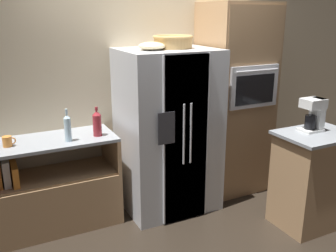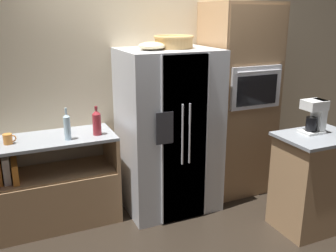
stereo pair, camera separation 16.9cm
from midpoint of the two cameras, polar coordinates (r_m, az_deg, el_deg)
The scene contains 12 objects.
ground_plane at distance 4.19m, azimuth -1.84°, elevation -12.44°, with size 20.00×20.00×0.00m, color black.
wall_back at distance 4.17m, azimuth -4.93°, elevation 7.83°, with size 12.00×0.06×2.80m.
counter_left at distance 3.94m, azimuth -18.22°, elevation -9.92°, with size 1.21×0.56×0.91m.
refrigerator at distance 3.95m, azimuth -1.20°, elevation -0.78°, with size 0.96×0.82×1.71m.
wall_oven at distance 4.39m, azimuth 9.03°, elevation 3.98°, with size 0.75×0.70×2.16m.
island_counter at distance 3.94m, azimuth 19.92°, elevation -7.64°, with size 0.72×0.54×0.96m.
wicker_basket at distance 3.83m, azimuth -0.52°, elevation 12.79°, with size 0.40×0.40×0.13m.
fruit_bowl at distance 3.65m, azimuth -3.87°, elevation 12.07°, with size 0.26×0.26×0.08m.
bottle_tall at distance 3.59m, azimuth -16.35°, elevation -0.24°, with size 0.06×0.06×0.31m.
bottle_short at distance 3.68m, azimuth -12.05°, elevation 0.44°, with size 0.08×0.08×0.29m.
mug at distance 3.66m, azimuth -24.49°, elevation -2.16°, with size 0.12×0.08×0.09m.
coffee_maker at distance 3.79m, azimuth 20.18°, elevation 1.86°, with size 0.21×0.17×0.32m.
Camera 1 is at (-1.58, -3.29, 2.05)m, focal length 40.00 mm.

